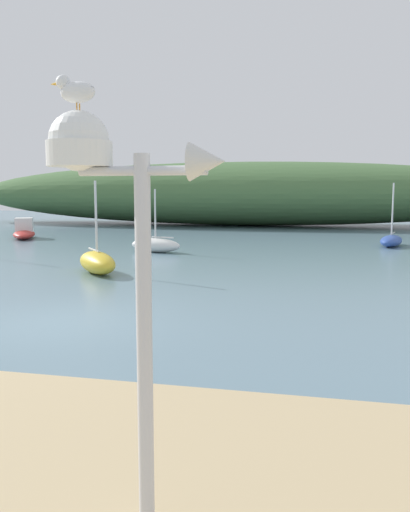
# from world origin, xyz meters

# --- Properties ---
(ground_plane) EXTENTS (120.00, 120.00, 0.00)m
(ground_plane) POSITION_xyz_m (0.00, 0.00, 0.00)
(ground_plane) COLOR slate
(distant_hill) EXTENTS (49.06, 10.91, 5.28)m
(distant_hill) POSITION_xyz_m (-1.12, 33.55, 2.64)
(distant_hill) COLOR #476B3D
(distant_hill) RESTS_ON ground
(mast_structure) EXTENTS (1.33, 0.48, 3.19)m
(mast_structure) POSITION_xyz_m (3.90, -6.38, 2.80)
(mast_structure) COLOR silver
(mast_structure) RESTS_ON beach_sand
(seagull_on_radar) EXTENTS (0.37, 0.14, 0.26)m
(seagull_on_radar) POSITION_xyz_m (3.67, -6.38, 3.53)
(seagull_on_radar) COLOR orange
(seagull_on_radar) RESTS_ON mast_structure
(sailboat_inner_mooring) EXTENTS (2.53, 2.77, 3.17)m
(sailboat_inner_mooring) POSITION_xyz_m (-2.01, 6.46, 0.39)
(sailboat_inner_mooring) COLOR gold
(sailboat_inner_mooring) RESTS_ON ground
(motorboat_near_shore) EXTENTS (2.80, 3.79, 1.22)m
(motorboat_near_shore) POSITION_xyz_m (-11.93, 18.02, 0.43)
(motorboat_near_shore) COLOR #B72D28
(motorboat_near_shore) RESTS_ON ground
(sailboat_west_reach) EXTENTS (1.75, 3.01, 3.25)m
(sailboat_west_reach) POSITION_xyz_m (9.11, 17.96, 0.31)
(sailboat_west_reach) COLOR #2D4C9E
(sailboat_west_reach) RESTS_ON ground
(sailboat_by_sandbar) EXTENTS (2.68, 1.45, 2.92)m
(sailboat_by_sandbar) POSITION_xyz_m (-1.97, 12.88, 0.34)
(sailboat_by_sandbar) COLOR white
(sailboat_by_sandbar) RESTS_ON ground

